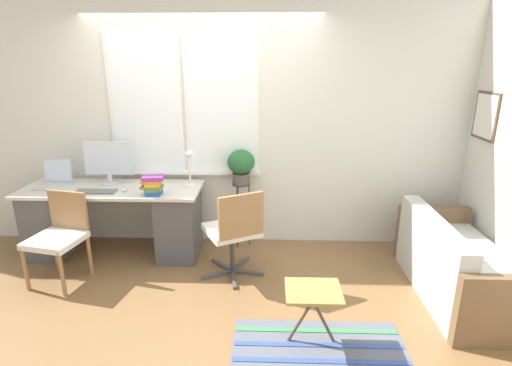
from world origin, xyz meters
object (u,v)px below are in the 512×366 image
at_px(monitor, 108,162).
at_px(couch_loveseat, 457,268).
at_px(potted_plant, 241,164).
at_px(folding_stool, 313,295).
at_px(desk_chair_wooden, 59,234).
at_px(keyboard, 96,191).
at_px(office_chair_swivel, 234,230).
at_px(desk_lamp, 189,163).
at_px(book_stack, 153,185).
at_px(mouse, 125,190).
at_px(plant_stand, 241,195).
at_px(laptop, 54,180).

xyz_separation_m(monitor, couch_loveseat, (3.42, -0.83, -0.74)).
distance_m(potted_plant, folding_stool, 1.84).
distance_m(desk_chair_wooden, potted_plant, 1.92).
height_order(keyboard, folding_stool, keyboard).
bearing_deg(office_chair_swivel, monitor, -50.33).
bearing_deg(desk_lamp, book_stack, -134.72).
distance_m(mouse, plant_stand, 1.24).
bearing_deg(office_chair_swivel, keyboard, -39.47).
height_order(laptop, folding_stool, laptop).
height_order(desk_lamp, plant_stand, desk_lamp).
relative_size(laptop, desk_lamp, 0.82).
distance_m(couch_loveseat, potted_plant, 2.32).
relative_size(desk_chair_wooden, couch_loveseat, 0.57).
bearing_deg(book_stack, potted_plant, 28.32).
bearing_deg(office_chair_swivel, book_stack, -44.09).
xyz_separation_m(monitor, desk_lamp, (0.88, -0.03, 0.00)).
relative_size(plant_stand, folding_stool, 1.65).
height_order(desk_lamp, folding_stool, desk_lamp).
xyz_separation_m(monitor, potted_plant, (1.42, 0.12, -0.05)).
bearing_deg(laptop, keyboard, -20.84).
distance_m(desk_lamp, office_chair_swivel, 0.92).
relative_size(mouse, potted_plant, 0.18).
height_order(book_stack, potted_plant, potted_plant).
relative_size(monitor, desk_lamp, 1.34).
bearing_deg(office_chair_swivel, desk_chair_wooden, -24.12).
distance_m(mouse, desk_chair_wooden, 0.73).
relative_size(laptop, office_chair_swivel, 0.35).
height_order(desk_chair_wooden, plant_stand, desk_chair_wooden).
distance_m(laptop, couch_loveseat, 4.09).
xyz_separation_m(laptop, plant_stand, (1.98, 0.20, -0.21)).
height_order(couch_loveseat, plant_stand, plant_stand).
bearing_deg(couch_loveseat, potted_plant, 64.72).
relative_size(laptop, plant_stand, 0.42).
bearing_deg(mouse, office_chair_swivel, -16.11).
distance_m(monitor, book_stack, 0.68).
xyz_separation_m(keyboard, plant_stand, (1.45, 0.40, -0.16)).
xyz_separation_m(keyboard, desk_lamp, (0.92, 0.26, 0.24)).
relative_size(couch_loveseat, plant_stand, 1.99).
relative_size(office_chair_swivel, potted_plant, 2.43).
height_order(desk_lamp, potted_plant, desk_lamp).
bearing_deg(desk_lamp, monitor, 178.27).
xyz_separation_m(monitor, office_chair_swivel, (1.39, -0.58, -0.52)).
bearing_deg(desk_chair_wooden, couch_loveseat, 9.80).
relative_size(office_chair_swivel, plant_stand, 1.21).
xyz_separation_m(mouse, couch_loveseat, (3.17, -0.58, -0.51)).
relative_size(monitor, book_stack, 2.16).
distance_m(laptop, monitor, 0.60).
relative_size(keyboard, book_stack, 1.72).
bearing_deg(folding_stool, plant_stand, 111.32).
bearing_deg(book_stack, office_chair_swivel, -16.51).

